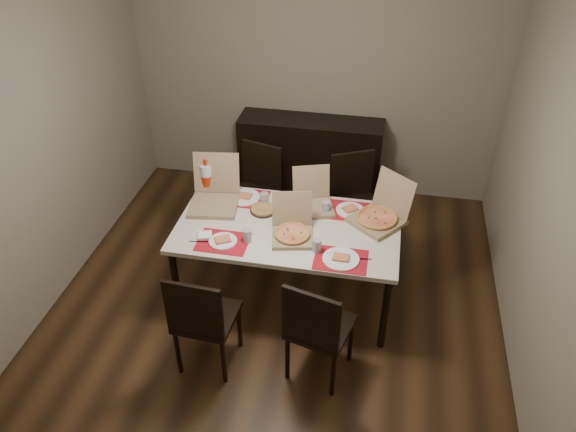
% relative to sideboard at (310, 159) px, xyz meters
% --- Properties ---
extents(ground, '(3.80, 4.00, 0.02)m').
position_rel_sideboard_xyz_m(ground, '(0.00, -1.78, -0.46)').
color(ground, '#3F2813').
rests_on(ground, ground).
extents(room_walls, '(3.84, 4.02, 2.62)m').
position_rel_sideboard_xyz_m(room_walls, '(0.00, -1.35, 1.28)').
color(room_walls, gray).
rests_on(room_walls, ground).
extents(sideboard, '(1.50, 0.40, 0.90)m').
position_rel_sideboard_xyz_m(sideboard, '(0.00, 0.00, 0.00)').
color(sideboard, black).
rests_on(sideboard, ground).
extents(dining_table, '(1.80, 1.00, 0.75)m').
position_rel_sideboard_xyz_m(dining_table, '(0.08, -1.65, 0.23)').
color(dining_table, beige).
rests_on(dining_table, ground).
extents(chair_near_left, '(0.44, 0.44, 0.93)m').
position_rel_sideboard_xyz_m(chair_near_left, '(-0.38, -2.54, 0.06)').
color(chair_near_left, black).
rests_on(chair_near_left, ground).
extents(chair_near_right, '(0.51, 0.51, 0.93)m').
position_rel_sideboard_xyz_m(chair_near_right, '(0.45, -2.48, 0.06)').
color(chair_near_right, black).
rests_on(chair_near_right, ground).
extents(chair_far_left, '(0.51, 0.51, 0.93)m').
position_rel_sideboard_xyz_m(chair_far_left, '(-0.40, -0.76, 0.06)').
color(chair_far_left, black).
rests_on(chair_far_left, ground).
extents(chair_far_right, '(0.56, 0.56, 0.93)m').
position_rel_sideboard_xyz_m(chair_far_right, '(0.55, -0.75, 0.06)').
color(chair_far_right, black).
rests_on(chair_far_right, ground).
extents(setting_near_left, '(0.48, 0.30, 0.11)m').
position_rel_sideboard_xyz_m(setting_near_left, '(-0.35, -1.93, 0.32)').
color(setting_near_left, '#B80C1A').
rests_on(setting_near_left, dining_table).
extents(setting_near_right, '(0.46, 0.30, 0.11)m').
position_rel_sideboard_xyz_m(setting_near_right, '(0.50, -1.97, 0.32)').
color(setting_near_right, '#B80C1A').
rests_on(setting_near_right, dining_table).
extents(setting_far_left, '(0.47, 0.30, 0.11)m').
position_rel_sideboard_xyz_m(setting_far_left, '(-0.34, -1.33, 0.32)').
color(setting_far_left, '#B80C1A').
rests_on(setting_far_left, dining_table).
extents(setting_far_right, '(0.50, 0.30, 0.11)m').
position_rel_sideboard_xyz_m(setting_far_right, '(0.50, -1.36, 0.32)').
color(setting_far_right, '#B80C1A').
rests_on(setting_far_right, dining_table).
extents(napkin_loose, '(0.16, 0.15, 0.02)m').
position_rel_sideboard_xyz_m(napkin_loose, '(0.07, -1.67, 0.31)').
color(napkin_loose, white).
rests_on(napkin_loose, dining_table).
extents(pizza_box_center, '(0.38, 0.41, 0.32)m').
position_rel_sideboard_xyz_m(pizza_box_center, '(0.13, -1.77, 0.35)').
color(pizza_box_center, '#8B7450').
rests_on(pizza_box_center, dining_table).
extents(pizza_box_right, '(0.55, 0.55, 0.37)m').
position_rel_sideboard_xyz_m(pizza_box_right, '(0.80, -1.44, 0.36)').
color(pizza_box_right, '#8B7450').
rests_on(pizza_box_right, dining_table).
extents(pizza_box_left, '(0.45, 0.48, 0.40)m').
position_rel_sideboard_xyz_m(pizza_box_left, '(-0.59, -1.45, 0.36)').
color(pizza_box_left, '#8B7450').
rests_on(pizza_box_left, dining_table).
extents(pizza_box_extra, '(0.41, 0.43, 0.32)m').
position_rel_sideboard_xyz_m(pizza_box_extra, '(0.23, -1.33, 0.36)').
color(pizza_box_extra, '#8B7450').
rests_on(pizza_box_extra, dining_table).
extents(faina_plate, '(0.22, 0.22, 0.03)m').
position_rel_sideboard_xyz_m(faina_plate, '(-0.17, -1.48, 0.31)').
color(faina_plate, black).
rests_on(faina_plate, dining_table).
extents(dip_bowl, '(0.14, 0.14, 0.03)m').
position_rel_sideboard_xyz_m(dip_bowl, '(0.14, -1.48, 0.31)').
color(dip_bowl, white).
rests_on(dip_bowl, dining_table).
extents(soda_bottle, '(0.11, 0.11, 0.33)m').
position_rel_sideboard_xyz_m(soda_bottle, '(-0.71, -1.29, 0.44)').
color(soda_bottle, silver).
rests_on(soda_bottle, dining_table).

